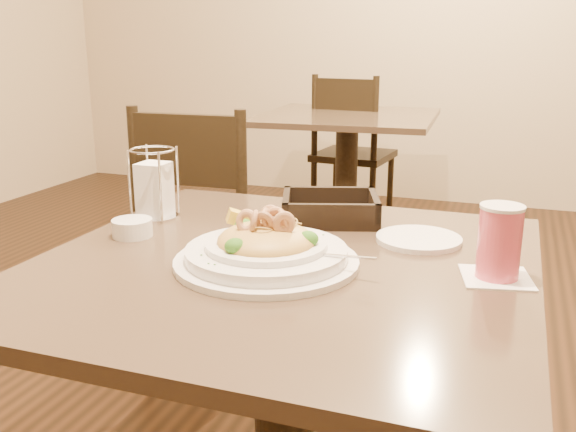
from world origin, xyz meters
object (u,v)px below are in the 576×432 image
(pasta_bowl, at_px, (266,249))
(drink_glass, at_px, (499,243))
(napkin_caddy, at_px, (154,188))
(side_plate, at_px, (419,239))
(background_table, at_px, (347,158))
(main_table, at_px, (285,372))
(dining_chair_near, at_px, (207,232))
(butter_ramekin, at_px, (132,228))
(dining_chair_far, at_px, (351,149))
(bread_basket, at_px, (330,211))

(pasta_bowl, relative_size, drink_glass, 2.74)
(napkin_caddy, height_order, side_plate, napkin_caddy)
(side_plate, bearing_deg, background_table, 108.30)
(main_table, xyz_separation_m, drink_glass, (0.37, 0.04, 0.30))
(dining_chair_near, height_order, side_plate, dining_chair_near)
(side_plate, xyz_separation_m, butter_ramekin, (-0.57, -0.16, 0.01))
(main_table, height_order, dining_chair_far, dining_chair_far)
(side_plate, bearing_deg, napkin_caddy, -177.89)
(background_table, bearing_deg, dining_chair_far, 99.86)
(pasta_bowl, bearing_deg, napkin_caddy, 149.45)
(main_table, distance_m, dining_chair_far, 2.63)
(main_table, relative_size, background_table, 0.95)
(main_table, height_order, butter_ramekin, butter_ramekin)
(background_table, xyz_separation_m, dining_chair_near, (-0.11, -1.46, -0.01))
(dining_chair_far, bearing_deg, dining_chair_near, 93.82)
(background_table, relative_size, side_plate, 5.48)
(dining_chair_far, height_order, side_plate, dining_chair_far)
(butter_ramekin, bearing_deg, main_table, -5.37)
(butter_ramekin, bearing_deg, side_plate, 16.04)
(dining_chair_near, distance_m, dining_chair_far, 1.77)
(pasta_bowl, xyz_separation_m, bread_basket, (0.03, 0.32, -0.01))
(bread_basket, bearing_deg, pasta_bowl, -94.94)
(background_table, relative_size, pasta_bowl, 2.52)
(bread_basket, bearing_deg, main_table, -91.16)
(dining_chair_far, distance_m, bread_basket, 2.37)
(background_table, distance_m, napkin_caddy, 2.12)
(main_table, relative_size, butter_ramekin, 10.85)
(background_table, distance_m, side_plate, 2.19)
(bread_basket, height_order, side_plate, bread_basket)
(main_table, bearing_deg, drink_glass, 5.55)
(butter_ramekin, bearing_deg, background_table, 93.03)
(background_table, xyz_separation_m, pasta_bowl, (0.44, -2.30, 0.26))
(pasta_bowl, distance_m, side_plate, 0.33)
(background_table, height_order, pasta_bowl, pasta_bowl)
(dining_chair_near, bearing_deg, bread_basket, 135.20)
(main_table, height_order, drink_glass, drink_glass)
(drink_glass, xyz_separation_m, side_plate, (-0.16, 0.16, -0.06))
(main_table, bearing_deg, butter_ramekin, 174.63)
(butter_ramekin, bearing_deg, pasta_bowl, -11.86)
(drink_glass, relative_size, butter_ramekin, 1.64)
(bread_basket, height_order, napkin_caddy, napkin_caddy)
(main_table, bearing_deg, background_table, 101.63)
(main_table, height_order, napkin_caddy, napkin_caddy)
(main_table, relative_size, side_plate, 5.23)
(background_table, height_order, side_plate, side_plate)
(dining_chair_far, distance_m, drink_glass, 2.71)
(dining_chair_near, relative_size, butter_ramekin, 11.21)
(pasta_bowl, relative_size, side_plate, 2.17)
(dining_chair_far, xyz_separation_m, bread_basket, (0.53, -2.29, 0.26))
(dining_chair_near, xyz_separation_m, side_plate, (0.79, -0.61, 0.25))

